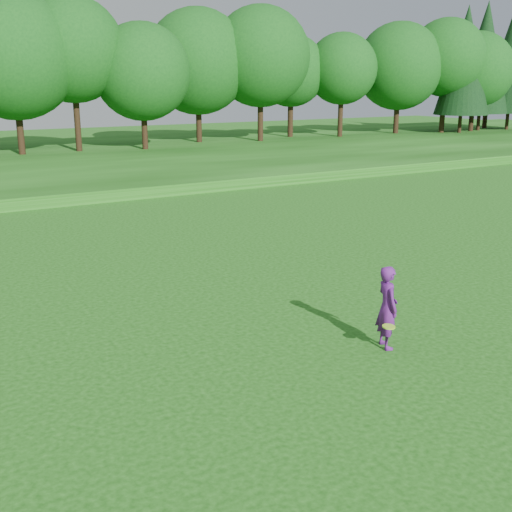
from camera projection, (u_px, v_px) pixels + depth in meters
ground at (350, 331)px, 15.27m from camera, size 140.00×140.00×0.00m
berm at (35, 163)px, 43.45m from camera, size 130.00×30.00×0.60m
walking_path at (98, 200)px, 31.89m from camera, size 130.00×1.60×0.04m
treeline at (12, 45)px, 44.70m from camera, size 104.00×7.00×15.00m
woman at (387, 307)px, 14.09m from camera, size 0.73×0.91×1.88m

